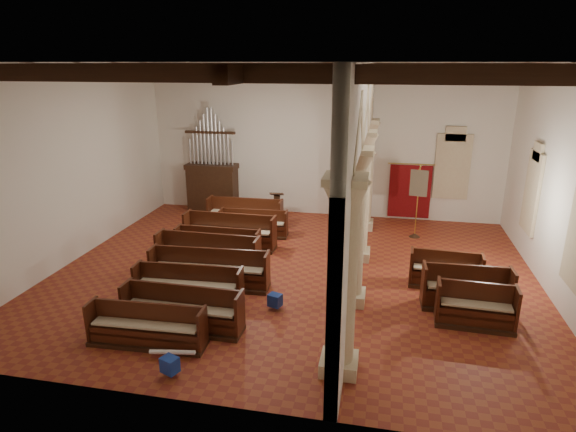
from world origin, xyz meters
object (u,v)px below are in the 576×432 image
at_px(lectern, 277,209).
at_px(nave_pew_0, 147,332).
at_px(pipe_organ, 212,179).
at_px(aisle_pew_0, 475,312).
at_px(processional_banner, 416,215).

bearing_deg(lectern, nave_pew_0, -101.55).
relative_size(pipe_organ, lectern, 3.46).
relative_size(nave_pew_0, aisle_pew_0, 1.45).
bearing_deg(pipe_organ, lectern, -18.19).
bearing_deg(nave_pew_0, pipe_organ, 99.46).
height_order(pipe_organ, nave_pew_0, pipe_organ).
xyz_separation_m(pipe_organ, lectern, (2.97, -0.98, -0.85)).
bearing_deg(lectern, processional_banner, -12.44).
bearing_deg(processional_banner, nave_pew_0, -116.65).
distance_m(pipe_organ, processional_banner, 8.35).
height_order(lectern, nave_pew_0, lectern).
distance_m(lectern, aisle_pew_0, 9.14).
height_order(processional_banner, aisle_pew_0, processional_banner).
bearing_deg(processional_banner, aisle_pew_0, -69.80).
distance_m(processional_banner, aisle_pew_0, 6.11).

